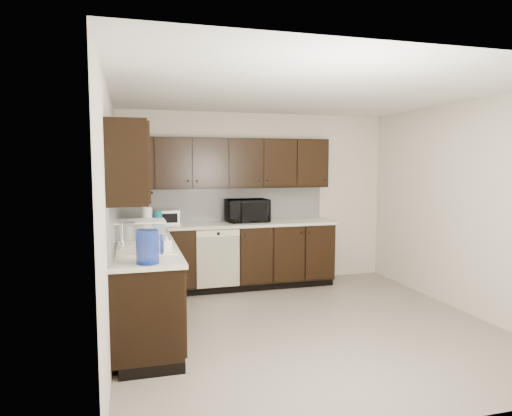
{
  "coord_description": "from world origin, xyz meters",
  "views": [
    {
      "loc": [
        -1.81,
        -4.5,
        1.76
      ],
      "look_at": [
        -0.4,
        0.6,
        1.25
      ],
      "focal_mm": 32.0,
      "sensor_mm": 36.0,
      "label": 1
    }
  ],
  "objects_px": {
    "sink": "(146,255)",
    "toaster_oven": "(168,217)",
    "storage_bin": "(140,230)",
    "blue_pitcher": "(147,247)",
    "microwave": "(247,211)"
  },
  "relations": [
    {
      "from": "toaster_oven",
      "to": "storage_bin",
      "type": "height_order",
      "value": "storage_bin"
    },
    {
      "from": "microwave",
      "to": "blue_pitcher",
      "type": "height_order",
      "value": "microwave"
    },
    {
      "from": "sink",
      "to": "microwave",
      "type": "bearing_deg",
      "value": 50.04
    },
    {
      "from": "microwave",
      "to": "toaster_oven",
      "type": "bearing_deg",
      "value": 177.47
    },
    {
      "from": "toaster_oven",
      "to": "blue_pitcher",
      "type": "xyz_separation_m",
      "value": [
        -0.36,
        -2.46,
        0.04
      ]
    },
    {
      "from": "toaster_oven",
      "to": "blue_pitcher",
      "type": "height_order",
      "value": "blue_pitcher"
    },
    {
      "from": "toaster_oven",
      "to": "sink",
      "type": "bearing_deg",
      "value": -102.04
    },
    {
      "from": "sink",
      "to": "toaster_oven",
      "type": "relative_size",
      "value": 2.64
    },
    {
      "from": "sink",
      "to": "storage_bin",
      "type": "height_order",
      "value": "sink"
    },
    {
      "from": "microwave",
      "to": "blue_pitcher",
      "type": "xyz_separation_m",
      "value": [
        -1.47,
        -2.43,
        -0.02
      ]
    },
    {
      "from": "toaster_oven",
      "to": "microwave",
      "type": "bearing_deg",
      "value": -2.36
    },
    {
      "from": "storage_bin",
      "to": "blue_pitcher",
      "type": "bearing_deg",
      "value": -88.41
    },
    {
      "from": "microwave",
      "to": "toaster_oven",
      "type": "height_order",
      "value": "microwave"
    },
    {
      "from": "sink",
      "to": "microwave",
      "type": "xyz_separation_m",
      "value": [
        1.46,
        1.75,
        0.22
      ]
    },
    {
      "from": "sink",
      "to": "toaster_oven",
      "type": "bearing_deg",
      "value": 78.85
    }
  ]
}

